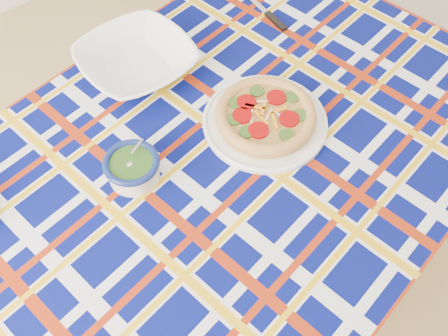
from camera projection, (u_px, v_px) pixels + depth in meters
floor at (148, 308)px, 1.93m from camera, size 4.00×4.00×0.00m
dining_table at (212, 181)px, 1.37m from camera, size 1.90×1.34×0.82m
tablecloth at (212, 175)px, 1.35m from camera, size 1.94×1.38×0.12m
main_focaccia_plate at (266, 116)px, 1.35m from camera, size 0.44×0.44×0.07m
pesto_bowl at (132, 167)px, 1.24m from camera, size 0.15×0.15×0.08m
serving_bowl at (137, 61)px, 1.46m from camera, size 0.33×0.33×0.08m
table_knife at (256, 3)px, 1.66m from camera, size 0.05×0.25×0.01m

